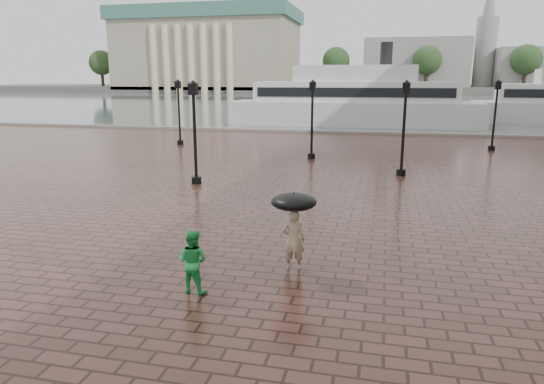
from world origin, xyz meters
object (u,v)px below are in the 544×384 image
Objects in this scene: street_lamps at (318,119)px; child_pedestrian at (193,261)px; adult_pedestrian at (293,240)px; ferry_near at (354,101)px.

street_lamps is 15.14× the size of child_pedestrian.
street_lamps is at bearing -94.06° from adult_pedestrian.
ferry_near is at bearing -98.29° from adult_pedestrian.
street_lamps is 21.83m from ferry_near.
child_pedestrian is (-0.23, -18.23, -1.62)m from street_lamps.
adult_pedestrian is at bearing -129.52° from child_pedestrian.
street_lamps is at bearing -82.72° from child_pedestrian.
ferry_near is (0.61, 21.82, 0.06)m from street_lamps.
adult_pedestrian is 0.06× the size of ferry_near.
child_pedestrian is (-1.92, -1.75, -0.06)m from adult_pedestrian.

